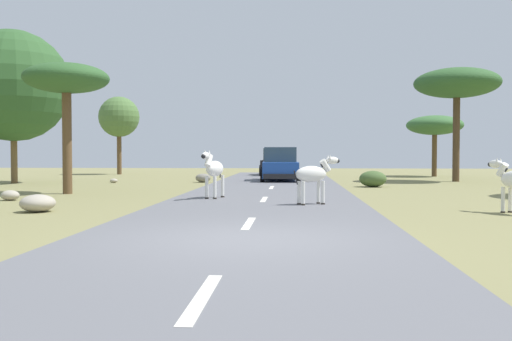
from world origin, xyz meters
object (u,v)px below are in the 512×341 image
zebra_0 (214,169)px  rock_2 (10,195)px  bush_2 (373,179)px  zebra_1 (314,175)px  tree_7 (119,117)px  car_1 (277,163)px  car_0 (280,165)px  tree_2 (13,86)px  rock_1 (203,178)px  rock_3 (114,181)px  tree_6 (66,81)px  rock_0 (38,203)px  tree_0 (435,126)px  tree_5 (457,84)px

zebra_0 → rock_2: zebra_0 is taller
bush_2 → zebra_1: bearing=-107.7°
tree_7 → zebra_1: bearing=-60.8°
zebra_0 → car_1: car_1 is taller
zebra_1 → car_0: car_0 is taller
tree_2 → rock_1: (9.15, 1.45, -4.56)m
tree_2 → rock_3: tree_2 is taller
tree_6 → rock_2: size_ratio=8.30×
rock_2 → car_0: bearing=56.4°
zebra_1 → tree_7: (-12.66, 22.61, 3.07)m
rock_0 → rock_3: bearing=100.1°
tree_2 → rock_2: size_ratio=13.08×
car_1 → rock_0: car_1 is taller
bush_2 → tree_0: bearing=64.5°
tree_2 → rock_0: size_ratio=8.12×
zebra_1 → car_0: bearing=157.0°
rock_2 → rock_3: size_ratio=1.50×
tree_6 → rock_2: tree_6 is taller
car_0 → tree_6: size_ratio=0.92×
car_0 → rock_1: car_0 is taller
zebra_1 → tree_5: size_ratio=0.24×
tree_0 → rock_0: bearing=-124.4°
car_0 → tree_6: 12.53m
rock_0 → rock_2: rock_0 is taller
rock_0 → rock_1: (1.93, 14.48, -0.00)m
zebra_0 → car_1: (1.48, 19.24, -0.13)m
tree_0 → tree_2: size_ratio=0.51×
rock_0 → rock_2: size_ratio=1.61×
car_0 → tree_0: 12.00m
tree_0 → rock_0: tree_0 is taller
car_0 → bush_2: (4.19, -4.51, -0.49)m
tree_7 → rock_0: 25.55m
rock_1 → tree_0: bearing=30.8°
tree_5 → tree_6: bearing=-149.4°
bush_2 → rock_3: 12.71m
zebra_1 → rock_1: bearing=174.2°
tree_0 → tree_7: 21.11m
zebra_1 → tree_5: (7.89, 14.15, 4.18)m
tree_5 → car_0: bearing=-176.9°
car_1 → rock_3: car_1 is taller
car_0 → car_1: size_ratio=1.00×
tree_2 → bush_2: (17.22, -1.86, -4.43)m
car_0 → rock_1: (-3.88, -1.21, -0.63)m
tree_7 → rock_3: 12.00m
tree_0 → tree_5: tree_5 is taller
tree_5 → rock_1: bearing=-172.6°
rock_0 → rock_1: 14.61m
car_1 → tree_6: size_ratio=0.93×
tree_6 → bush_2: 13.31m
car_1 → bush_2: car_1 is taller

